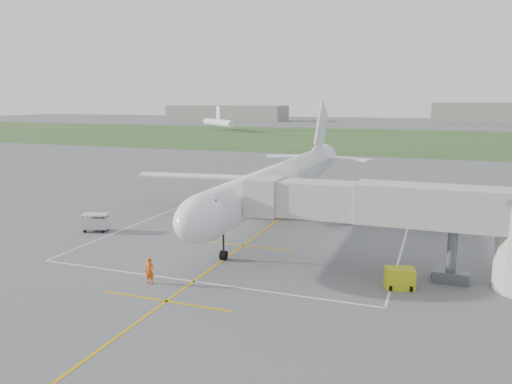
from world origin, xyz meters
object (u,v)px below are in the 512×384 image
(airliner, at_px, (279,182))
(baggage_cart, at_px, (95,222))
(gpu_unit, at_px, (400,278))
(ramp_worker_wing, at_px, (195,211))
(ramp_worker_nose, at_px, (150,271))
(jet_bridge, at_px, (421,218))

(airliner, xyz_separation_m, baggage_cart, (-16.30, -11.20, -3.46))
(airliner, bearing_deg, gpu_unit, -49.16)
(airliner, xyz_separation_m, ramp_worker_wing, (-9.30, -2.49, -3.50))
(ramp_worker_nose, relative_size, ramp_worker_wing, 1.10)
(airliner, relative_size, baggage_cart, 15.67)
(baggage_cart, xyz_separation_m, ramp_worker_nose, (13.47, -11.07, 0.06))
(gpu_unit, bearing_deg, baggage_cart, 154.65)
(airliner, height_order, ramp_worker_wing, airliner)
(gpu_unit, xyz_separation_m, ramp_worker_wing, (-23.86, 14.36, 0.14))
(ramp_worker_nose, distance_m, ramp_worker_wing, 20.81)
(airliner, relative_size, gpu_unit, 20.22)
(ramp_worker_wing, bearing_deg, jet_bridge, -142.92)
(gpu_unit, height_order, baggage_cart, baggage_cart)
(ramp_worker_nose, bearing_deg, ramp_worker_wing, 107.82)
(jet_bridge, distance_m, ramp_worker_nose, 20.56)
(baggage_cart, bearing_deg, gpu_unit, -30.46)
(ramp_worker_wing, bearing_deg, ramp_worker_nose, 170.38)
(baggage_cart, height_order, ramp_worker_nose, ramp_worker_nose)
(ramp_worker_nose, bearing_deg, airliner, 82.45)
(jet_bridge, height_order, gpu_unit, jet_bridge)
(gpu_unit, bearing_deg, ramp_worker_wing, 133.99)
(jet_bridge, distance_m, gpu_unit, 4.90)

